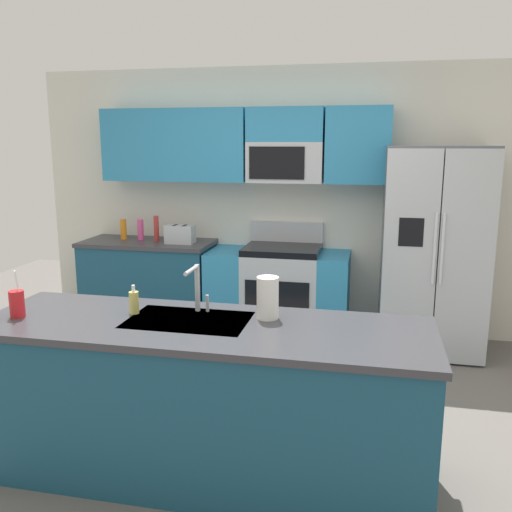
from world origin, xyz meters
The scene contains 14 objects.
ground_plane centered at (0.00, 0.00, 0.00)m, with size 9.00×9.00×0.00m, color #66605B.
kitchen_wall_unit centered at (-0.14, 2.08, 1.47)m, with size 5.20×0.43×2.60m.
back_counter centered at (-1.41, 1.80, 0.45)m, with size 1.32×0.63×0.90m.
range_oven centered at (-0.06, 1.80, 0.44)m, with size 1.36×0.61×1.10m.
refrigerator centered at (1.36, 1.73, 0.93)m, with size 0.90×0.76×1.85m.
island_counter centered at (-0.08, -0.54, 0.45)m, with size 2.51×0.80×0.90m.
toaster centered at (-1.04, 1.75, 0.99)m, with size 0.28×0.16×0.18m.
pepper_mill centered at (-1.30, 1.80, 1.03)m, with size 0.05×0.05×0.26m, color #B2332D.
bottle_orange centered at (-1.69, 1.86, 1.00)m, with size 0.06×0.06×0.20m, color orange.
bottle_pink centered at (-1.50, 1.85, 1.01)m, with size 0.06×0.06×0.21m, color #EA4C93.
sink_faucet centered at (-0.17, -0.35, 1.07)m, with size 0.09×0.21×0.28m.
drink_cup_red centered at (-1.15, -0.65, 0.98)m, with size 0.08×0.08×0.27m.
soap_dispenser centered at (-0.52, -0.45, 0.97)m, with size 0.06×0.06×0.17m.
paper_towel_roll centered at (0.25, -0.37, 1.02)m, with size 0.12×0.12×0.24m, color white.
Camera 1 is at (0.81, -3.28, 1.88)m, focal length 38.29 mm.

